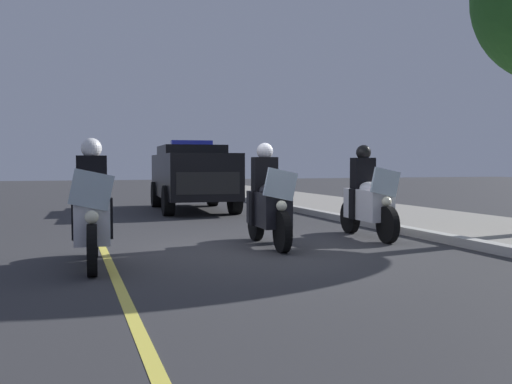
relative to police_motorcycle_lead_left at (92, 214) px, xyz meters
name	(u,v)px	position (x,y,z in m)	size (l,w,h in m)	color
ground_plane	(266,250)	(-0.52, 2.66, -0.70)	(80.00, 80.00, 0.00)	#333335
curb_strip	(439,237)	(-0.52, 5.90, -0.62)	(48.00, 0.24, 0.15)	#B7B5AD
lane_stripe_center	(107,258)	(-0.52, 0.22, -0.70)	(48.00, 0.12, 0.01)	#E0D14C
police_motorcycle_lead_left	(92,214)	(0.00, 0.00, 0.00)	(2.14, 0.60, 1.72)	black
police_motorcycle_lead_right	(268,204)	(-0.97, 2.85, 0.00)	(2.14, 0.60, 1.72)	black
police_motorcycle_trailing	(367,200)	(-1.35, 4.94, 0.00)	(2.14, 0.60, 1.72)	black
police_suv	(192,174)	(-8.42, 3.18, 0.37)	(4.99, 2.27, 2.05)	black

